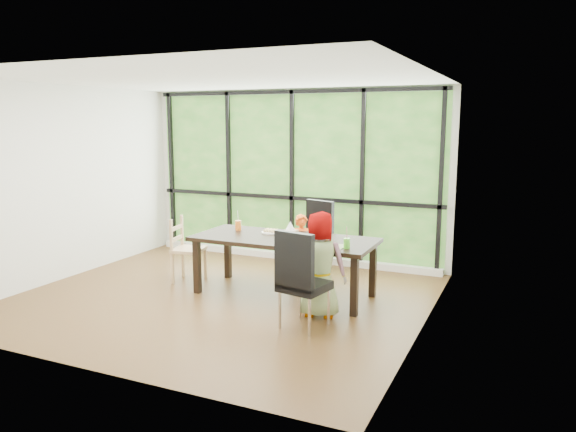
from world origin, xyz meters
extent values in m
plane|color=black|center=(0.00, 0.00, 0.00)|extent=(5.00, 5.00, 0.00)
plane|color=silver|center=(0.00, 2.25, 1.35)|extent=(5.00, 0.00, 5.00)
cube|color=#244B1A|center=(0.00, 2.23, 1.35)|extent=(4.80, 0.02, 2.65)
cube|color=silver|center=(0.00, 2.15, 0.05)|extent=(4.80, 0.12, 0.10)
cube|color=black|center=(0.66, 0.45, 0.38)|extent=(2.40, 1.21, 0.75)
cube|color=black|center=(0.66, 1.39, 0.54)|extent=(0.57, 0.57, 1.08)
cube|color=black|center=(1.33, -0.49, 0.54)|extent=(0.54, 0.54, 1.08)
cube|color=tan|center=(-0.80, 0.47, 0.45)|extent=(0.48, 0.49, 0.90)
imported|color=#F85713|center=(0.66, 1.04, 0.48)|extent=(0.41, 0.34, 0.95)
imported|color=slate|center=(1.34, -0.10, 0.61)|extent=(0.65, 0.49, 1.21)
cube|color=tan|center=(1.32, 0.21, 0.75)|extent=(0.42, 0.31, 0.01)
cylinder|color=white|center=(0.37, 0.65, 0.76)|extent=(0.25, 0.25, 0.02)
cylinder|color=white|center=(1.28, 0.24, 0.76)|extent=(0.23, 0.23, 0.01)
cylinder|color=orange|center=(-0.11, 0.63, 0.82)|extent=(0.08, 0.08, 0.13)
cylinder|color=#56CF2F|center=(1.57, 0.20, 0.81)|extent=(0.08, 0.08, 0.12)
cube|color=tan|center=(0.81, 0.30, 0.82)|extent=(0.16, 0.16, 0.13)
cylinder|color=white|center=(-0.11, 0.63, 0.92)|extent=(0.01, 0.04, 0.20)
cylinder|color=pink|center=(1.57, 0.20, 0.91)|extent=(0.01, 0.04, 0.20)
cone|color=white|center=(0.81, 0.30, 0.94)|extent=(0.12, 0.12, 0.11)
camera|label=1|loc=(3.49, -5.74, 2.20)|focal=34.28mm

